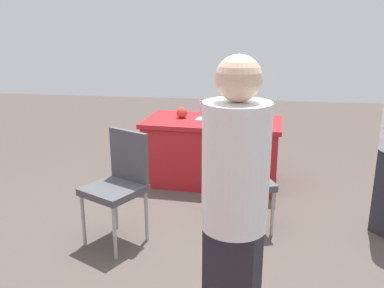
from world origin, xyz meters
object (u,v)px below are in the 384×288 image
object	(u,v)px
person_attendee_standing	(235,204)
yarn_ball	(182,113)
chair_tucked_right	(119,180)
table_foreground	(212,151)
chair_near_front	(244,172)
laptop_silver	(211,116)
scissors_red	(251,123)

from	to	relation	value
person_attendee_standing	yarn_ball	distance (m)	2.90
chair_tucked_right	table_foreground	bearing A→B (deg)	-85.65
chair_near_front	laptop_silver	xyz separation A→B (m)	(0.43, -1.14, 0.27)
chair_near_front	person_attendee_standing	bearing A→B (deg)	68.17
table_foreground	yarn_ball	bearing A→B (deg)	-7.08
table_foreground	person_attendee_standing	size ratio (longest dim) A/B	0.96
table_foreground	yarn_ball	world-z (taller)	yarn_ball
scissors_red	chair_tucked_right	bearing A→B (deg)	-120.05
laptop_silver	person_attendee_standing	bearing A→B (deg)	105.03
table_foreground	chair_near_front	size ratio (longest dim) A/B	1.75
table_foreground	yarn_ball	xyz separation A→B (m)	(0.38, -0.05, 0.45)
laptop_silver	chair_near_front	bearing A→B (deg)	117.14
chair_tucked_right	scissors_red	distance (m)	1.83
chair_tucked_right	chair_near_front	bearing A→B (deg)	-129.96
laptop_silver	table_foreground	bearing A→B (deg)	130.46
chair_near_front	scissors_red	xyz separation A→B (m)	(-0.05, -1.01, 0.23)
laptop_silver	scissors_red	world-z (taller)	laptop_silver
table_foreground	chair_near_front	world-z (taller)	chair_near_front
person_attendee_standing	yarn_ball	size ratio (longest dim) A/B	13.06
chair_near_front	laptop_silver	bearing A→B (deg)	-90.78
table_foreground	laptop_silver	distance (m)	0.42
table_foreground	laptop_silver	xyz separation A→B (m)	(0.03, -0.05, 0.42)
person_attendee_standing	laptop_silver	xyz separation A→B (m)	(0.43, -2.79, -0.15)
chair_tucked_right	yarn_ball	distance (m)	1.63
chair_near_front	yarn_ball	size ratio (longest dim) A/B	7.17
yarn_ball	chair_tucked_right	bearing A→B (deg)	80.66
chair_tucked_right	yarn_ball	bearing A→B (deg)	-72.42
table_foreground	person_attendee_standing	xyz separation A→B (m)	(-0.40, 2.75, 0.57)
yarn_ball	scissors_red	size ratio (longest dim) A/B	0.73
table_foreground	chair_tucked_right	xyz separation A→B (m)	(0.64, 1.54, 0.18)
laptop_silver	yarn_ball	xyz separation A→B (m)	(0.35, -0.00, 0.03)
chair_tucked_right	laptop_silver	world-z (taller)	chair_tucked_right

